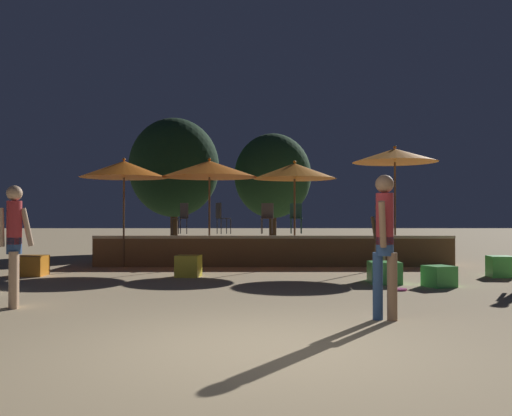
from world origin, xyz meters
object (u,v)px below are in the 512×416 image
object	(u,v)px
patio_umbrella_2	(395,156)
cube_seat_4	(31,266)
cube_seat_2	(384,273)
cube_seat_3	(439,276)
bistro_chair_3	(267,215)
patio_umbrella_0	(295,171)
bistro_chair_2	(221,215)
bistro_chair_1	(296,215)
cube_seat_1	(188,266)
background_tree_0	(273,176)
background_tree_1	(174,168)
cube_seat_5	(500,267)
bistro_chair_0	(182,215)
person_1	(385,239)
patio_umbrella_1	(124,169)
patio_umbrella_3	(209,169)
person_3	(380,238)
person_0	(14,241)

from	to	relation	value
patio_umbrella_2	cube_seat_4	bearing A→B (deg)	-164.72
cube_seat_2	cube_seat_3	xyz separation A→B (m)	(0.91, -0.54, -0.02)
cube_seat_4	bistro_chair_3	size ratio (longest dim) A/B	0.70
patio_umbrella_0	patio_umbrella_2	size ratio (longest dim) A/B	0.88
patio_umbrella_2	bistro_chair_2	size ratio (longest dim) A/B	3.58
bistro_chair_1	bistro_chair_3	distance (m)	0.90
cube_seat_1	background_tree_0	distance (m)	9.76
bistro_chair_2	background_tree_1	xyz separation A→B (m)	(-2.10, 5.38, 1.83)
cube_seat_3	bistro_chair_1	bearing A→B (deg)	109.52
cube_seat_5	background_tree_1	xyz separation A→B (m)	(-8.43, 9.42, 2.97)
bistro_chair_0	background_tree_1	world-z (taller)	background_tree_1
cube_seat_1	person_1	world-z (taller)	person_1
cube_seat_4	bistro_chair_3	world-z (taller)	bistro_chair_3
patio_umbrella_2	cube_seat_4	xyz separation A→B (m)	(-8.77, -2.39, -2.73)
patio_umbrella_2	bistro_chair_3	distance (m)	4.05
cube_seat_3	cube_seat_4	bearing A→B (deg)	166.29
background_tree_1	bistro_chair_2	bearing A→B (deg)	-68.68
cube_seat_2	cube_seat_3	distance (m)	1.06
person_1	bistro_chair_2	distance (m)	9.57
patio_umbrella_1	cube_seat_4	size ratio (longest dim) A/B	4.54
patio_umbrella_0	person_1	world-z (taller)	patio_umbrella_0
patio_umbrella_1	patio_umbrella_2	distance (m)	7.21
patio_umbrella_0	patio_umbrella_3	distance (m)	2.27
background_tree_0	person_1	bearing A→B (deg)	-86.34
patio_umbrella_2	cube_seat_1	world-z (taller)	patio_umbrella_2
person_3	background_tree_0	world-z (taller)	background_tree_0
bistro_chair_1	cube_seat_1	bearing A→B (deg)	-119.91
person_1	patio_umbrella_2	bearing A→B (deg)	96.83
cube_seat_5	bistro_chair_3	size ratio (longest dim) A/B	0.58
person_0	background_tree_1	size ratio (longest dim) A/B	0.35
patio_umbrella_1	person_1	size ratio (longest dim) A/B	1.54
person_0	cube_seat_3	bearing A→B (deg)	-88.28
patio_umbrella_0	bistro_chair_1	xyz separation A→B (m)	(0.17, 1.82, -1.17)
patio_umbrella_2	cube_seat_1	xyz separation A→B (m)	(-5.22, -2.63, -2.72)
background_tree_0	patio_umbrella_1	bearing A→B (deg)	-121.65
person_0	background_tree_1	xyz separation A→B (m)	(0.44, 13.58, 2.23)
patio_umbrella_3	cube_seat_3	bearing A→B (deg)	-43.50
bistro_chair_3	background_tree_0	bearing A→B (deg)	92.55
cube_seat_3	patio_umbrella_3	bearing A→B (deg)	136.50
patio_umbrella_1	cube_seat_2	size ratio (longest dim) A/B	4.63
person_1	bistro_chair_3	world-z (taller)	person_1
cube_seat_2	cube_seat_5	distance (m)	3.04
patio_umbrella_0	background_tree_0	distance (m)	6.54
background_tree_0	background_tree_1	size ratio (longest dim) A/B	0.88
bistro_chair_2	bistro_chair_3	xyz separation A→B (m)	(1.34, 0.28, 0.00)
cube_seat_2	background_tree_0	bearing A→B (deg)	100.00
person_0	patio_umbrella_0	bearing A→B (deg)	-51.20
patio_umbrella_1	cube_seat_1	xyz separation A→B (m)	(1.97, -2.41, -2.33)
cube_seat_2	person_1	bearing A→B (deg)	-102.96
cube_seat_4	person_0	world-z (taller)	person_0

